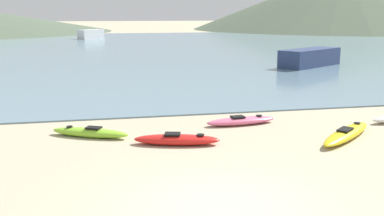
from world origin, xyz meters
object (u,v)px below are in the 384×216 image
at_px(kayak_on_sand_2, 177,140).
at_px(kayak_on_sand_5, 90,132).
at_px(moored_boat_0, 310,58).
at_px(kayak_on_sand_1, 347,133).
at_px(kayak_on_sand_4, 241,121).
at_px(moored_boat_1, 91,34).

height_order(kayak_on_sand_2, kayak_on_sand_5, kayak_on_sand_2).
bearing_deg(moored_boat_0, kayak_on_sand_1, -113.00).
height_order(kayak_on_sand_1, kayak_on_sand_5, kayak_on_sand_1).
height_order(kayak_on_sand_5, moored_boat_0, moored_boat_0).
height_order(kayak_on_sand_4, moored_boat_0, moored_boat_0).
relative_size(kayak_on_sand_5, moored_boat_0, 0.46).
bearing_deg(moored_boat_1, kayak_on_sand_4, -84.03).
bearing_deg(kayak_on_sand_1, kayak_on_sand_4, 138.96).
distance_m(kayak_on_sand_4, moored_boat_0, 18.62).
bearing_deg(kayak_on_sand_1, moored_boat_1, 98.48).
relative_size(kayak_on_sand_1, moored_boat_1, 0.78).
xyz_separation_m(kayak_on_sand_2, kayak_on_sand_4, (2.70, 1.98, -0.02)).
bearing_deg(kayak_on_sand_1, moored_boat_0, 67.00).
bearing_deg(kayak_on_sand_1, kayak_on_sand_2, 175.53).
bearing_deg(kayak_on_sand_4, kayak_on_sand_2, -143.70).
height_order(kayak_on_sand_4, kayak_on_sand_5, kayak_on_sand_5).
bearing_deg(moored_boat_0, moored_boat_1, 112.52).
xyz_separation_m(kayak_on_sand_1, moored_boat_1, (-8.42, 56.48, 0.59)).
xyz_separation_m(kayak_on_sand_1, kayak_on_sand_5, (-8.06, 1.87, -0.01)).
height_order(kayak_on_sand_2, moored_boat_1, moored_boat_1).
bearing_deg(kayak_on_sand_2, kayak_on_sand_1, -4.47).
distance_m(kayak_on_sand_2, moored_boat_1, 56.13).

